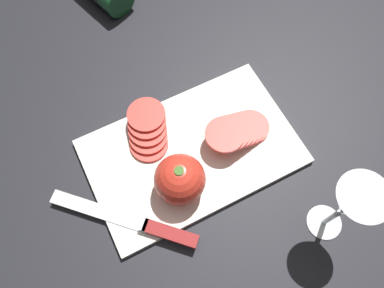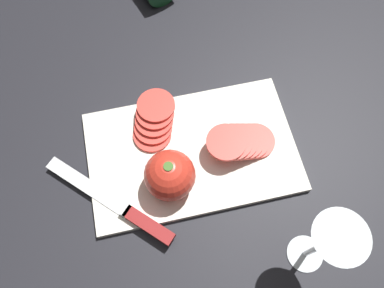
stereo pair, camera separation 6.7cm
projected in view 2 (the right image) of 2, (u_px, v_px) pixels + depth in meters
name	position (u px, v px, depth m)	size (l,w,h in m)	color
ground_plane	(218.00, 131.00, 0.73)	(3.00, 3.00, 0.00)	black
cutting_board	(192.00, 152.00, 0.70)	(0.39, 0.24, 0.01)	silver
wine_glass	(328.00, 243.00, 0.53)	(0.08, 0.08, 0.17)	silver
whole_tomato	(170.00, 175.00, 0.63)	(0.09, 0.09, 0.09)	red
knife	(134.00, 216.00, 0.64)	(0.21, 0.21, 0.01)	silver
tomato_slice_stack_near	(242.00, 142.00, 0.68)	(0.13, 0.08, 0.04)	#D63D33
tomato_slice_stack_far	(154.00, 120.00, 0.70)	(0.09, 0.12, 0.03)	#D63D33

